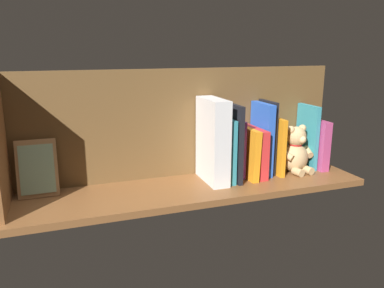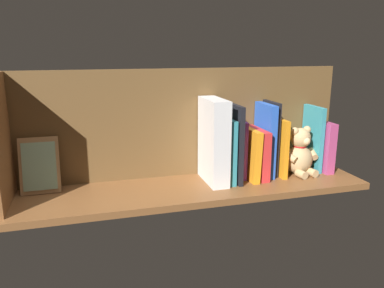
{
  "view_description": "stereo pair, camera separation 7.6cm",
  "coord_description": "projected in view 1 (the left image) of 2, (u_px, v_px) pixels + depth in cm",
  "views": [
    {
      "loc": [
        39.92,
        113.24,
        44.87
      ],
      "look_at": [
        0.0,
        0.0,
        14.3
      ],
      "focal_mm": 35.65,
      "sensor_mm": 36.0,
      "label": 1
    },
    {
      "loc": [
        32.66,
        115.55,
        44.87
      ],
      "look_at": [
        0.0,
        0.0,
        14.3
      ],
      "focal_mm": 35.65,
      "sensor_mm": 36.0,
      "label": 2
    }
  ],
  "objects": [
    {
      "name": "book_1",
      "position": [
        307.0,
        136.0,
        1.44
      ],
      "size": [
        1.67,
        12.29,
        24.01
      ],
      "primitive_type": "cube",
      "color": "teal",
      "rests_on": "ground_plane"
    },
    {
      "name": "dictionary_thick_white",
      "position": [
        213.0,
        141.0,
        1.29
      ],
      "size": [
        5.89,
        17.4,
        28.51
      ],
      "primitive_type": "cube",
      "color": "silver",
      "rests_on": "ground_plane"
    },
    {
      "name": "book_2",
      "position": [
        273.0,
        145.0,
        1.39
      ],
      "size": [
        1.65,
        14.58,
        20.53
      ],
      "primitive_type": "cube",
      "color": "orange",
      "rests_on": "ground_plane"
    },
    {
      "name": "book_3",
      "position": [
        267.0,
        137.0,
        1.39
      ],
      "size": [
        1.32,
        11.97,
        26.38
      ],
      "primitive_type": "cube",
      "color": "black",
      "rests_on": "ground_plane"
    },
    {
      "name": "picture_frame_leaning",
      "position": [
        37.0,
        169.0,
        1.17
      ],
      "size": [
        12.05,
        5.9,
        17.62
      ],
      "color": "#A87A4C",
      "rests_on": "ground_plane"
    },
    {
      "name": "book_9",
      "position": [
        224.0,
        148.0,
        1.32
      ],
      "size": [
        2.1,
        16.22,
        21.83
      ],
      "primitive_type": "cube",
      "color": "teal",
      "rests_on": "ground_plane"
    },
    {
      "name": "teddy_bear",
      "position": [
        296.0,
        152.0,
        1.4
      ],
      "size": [
        14.02,
        12.29,
        17.49
      ],
      "rotation": [
        0.0,
        0.0,
        0.16
      ],
      "color": "tan",
      "rests_on": "ground_plane"
    },
    {
      "name": "book_7",
      "position": [
        235.0,
        148.0,
        1.36
      ],
      "size": [
        2.9,
        11.75,
        20.27
      ],
      "primitive_type": "cube",
      "color": "purple",
      "rests_on": "ground_plane"
    },
    {
      "name": "book_6",
      "position": [
        246.0,
        152.0,
        1.35
      ],
      "size": [
        2.97,
        16.43,
        17.72
      ],
      "primitive_type": "cube",
      "rotation": [
        0.0,
        -0.03,
        0.0
      ],
      "color": "orange",
      "rests_on": "ground_plane"
    },
    {
      "name": "ground_plane",
      "position": [
        192.0,
        188.0,
        1.28
      ],
      "size": [
        117.75,
        28.9,
        2.2
      ],
      "primitive_type": "cube",
      "color": "brown"
    },
    {
      "name": "book_8",
      "position": [
        231.0,
        142.0,
        1.31
      ],
      "size": [
        1.48,
        16.85,
        26.47
      ],
      "primitive_type": "cube",
      "color": "black",
      "rests_on": "ground_plane"
    },
    {
      "name": "shelf_back_panel",
      "position": [
        180.0,
        123.0,
        1.34
      ],
      "size": [
        117.75,
        1.5,
        37.9
      ],
      "primitive_type": "cube",
      "color": "brown",
      "rests_on": "ground_plane"
    },
    {
      "name": "book_4",
      "position": [
        262.0,
        139.0,
        1.37
      ],
      "size": [
        2.45,
        13.52,
        25.78
      ],
      "primitive_type": "cube",
      "color": "blue",
      "rests_on": "ground_plane"
    },
    {
      "name": "book_5",
      "position": [
        254.0,
        152.0,
        1.36
      ],
      "size": [
        3.17,
        15.82,
        17.32
      ],
      "primitive_type": "cube",
      "rotation": [
        0.0,
        0.01,
        0.0
      ],
      "color": "red",
      "rests_on": "ground_plane"
    },
    {
      "name": "book_0",
      "position": [
        315.0,
        144.0,
        1.45
      ],
      "size": [
        3.2,
        14.38,
        18.47
      ],
      "primitive_type": "cube",
      "color": "#B23F72",
      "rests_on": "ground_plane"
    }
  ]
}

